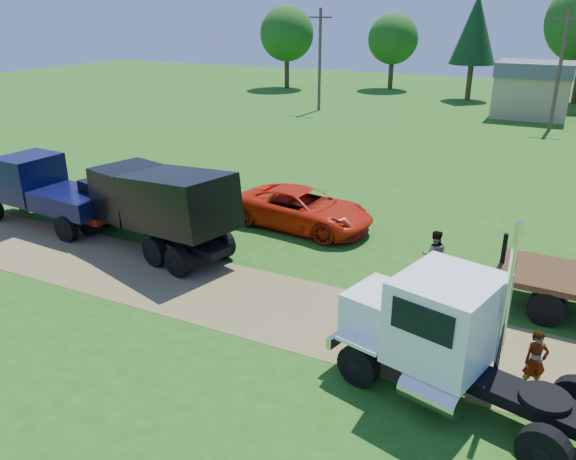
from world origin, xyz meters
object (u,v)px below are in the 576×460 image
at_px(white_semi_tractor, 446,337).
at_px(spectator_a, 535,361).
at_px(black_dump_truck, 155,202).
at_px(orange_pickup, 303,209).
at_px(navy_truck, 42,189).

relative_size(white_semi_tractor, spectator_a, 4.78).
relative_size(black_dump_truck, spectator_a, 5.07).
xyz_separation_m(orange_pickup, spectator_a, (9.90, -7.60, -0.04)).
distance_m(black_dump_truck, orange_pickup, 6.32).
relative_size(white_semi_tractor, orange_pickup, 1.27).
bearing_deg(white_semi_tractor, navy_truck, -178.28).
bearing_deg(black_dump_truck, navy_truck, -166.57).
height_order(navy_truck, orange_pickup, navy_truck).
relative_size(black_dump_truck, navy_truck, 1.19).
bearing_deg(black_dump_truck, white_semi_tractor, -4.33).
relative_size(white_semi_tractor, navy_truck, 1.12).
relative_size(orange_pickup, spectator_a, 3.77).
bearing_deg(orange_pickup, spectator_a, -121.41).
xyz_separation_m(white_semi_tractor, orange_pickup, (-7.89, 8.75, -0.72)).
bearing_deg(black_dump_truck, orange_pickup, 62.82).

